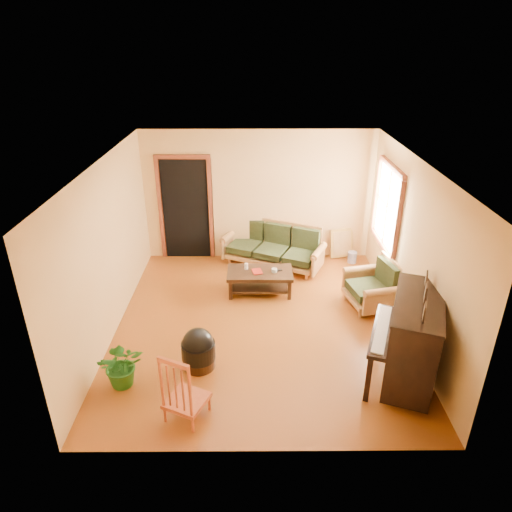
{
  "coord_description": "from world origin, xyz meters",
  "views": [
    {
      "loc": [
        -0.1,
        -6.11,
        4.15
      ],
      "look_at": [
        -0.06,
        0.2,
        1.1
      ],
      "focal_mm": 32.0,
      "sensor_mm": 36.0,
      "label": 1
    }
  ],
  "objects_px": {
    "sofa": "(273,246)",
    "armchair": "(371,284)",
    "piano": "(413,341)",
    "coffee_table": "(260,282)",
    "footstool": "(199,353)",
    "potted_plant": "(122,364)",
    "red_chair": "(185,385)",
    "ceramic_crock": "(352,257)"
  },
  "relations": [
    {
      "from": "sofa",
      "to": "piano",
      "type": "height_order",
      "value": "piano"
    },
    {
      "from": "armchair",
      "to": "sofa",
      "type": "bearing_deg",
      "value": 122.31
    },
    {
      "from": "sofa",
      "to": "red_chair",
      "type": "distance_m",
      "value": 4.19
    },
    {
      "from": "sofa",
      "to": "potted_plant",
      "type": "distance_m",
      "value": 4.03
    },
    {
      "from": "sofa",
      "to": "red_chair",
      "type": "height_order",
      "value": "red_chair"
    },
    {
      "from": "coffee_table",
      "to": "piano",
      "type": "height_order",
      "value": "piano"
    },
    {
      "from": "coffee_table",
      "to": "footstool",
      "type": "height_order",
      "value": "footstool"
    },
    {
      "from": "armchair",
      "to": "piano",
      "type": "bearing_deg",
      "value": -100.53
    },
    {
      "from": "coffee_table",
      "to": "armchair",
      "type": "distance_m",
      "value": 1.92
    },
    {
      "from": "armchair",
      "to": "ceramic_crock",
      "type": "distance_m",
      "value": 1.69
    },
    {
      "from": "footstool",
      "to": "red_chair",
      "type": "bearing_deg",
      "value": -92.65
    },
    {
      "from": "sofa",
      "to": "piano",
      "type": "xyz_separation_m",
      "value": [
        1.67,
        -3.38,
        0.19
      ]
    },
    {
      "from": "piano",
      "to": "footstool",
      "type": "distance_m",
      "value": 2.84
    },
    {
      "from": "piano",
      "to": "potted_plant",
      "type": "height_order",
      "value": "piano"
    },
    {
      "from": "armchair",
      "to": "footstool",
      "type": "height_order",
      "value": "armchair"
    },
    {
      "from": "footstool",
      "to": "sofa",
      "type": "bearing_deg",
      "value": 69.88
    },
    {
      "from": "armchair",
      "to": "footstool",
      "type": "distance_m",
      "value": 3.13
    },
    {
      "from": "armchair",
      "to": "red_chair",
      "type": "relative_size",
      "value": 0.89
    },
    {
      "from": "sofa",
      "to": "armchair",
      "type": "xyz_separation_m",
      "value": [
        1.58,
        -1.54,
        0.0
      ]
    },
    {
      "from": "coffee_table",
      "to": "footstool",
      "type": "relative_size",
      "value": 2.45
    },
    {
      "from": "piano",
      "to": "red_chair",
      "type": "distance_m",
      "value": 2.92
    },
    {
      "from": "sofa",
      "to": "footstool",
      "type": "height_order",
      "value": "sofa"
    },
    {
      "from": "sofa",
      "to": "piano",
      "type": "bearing_deg",
      "value": -39.03
    },
    {
      "from": "piano",
      "to": "footstool",
      "type": "relative_size",
      "value": 2.95
    },
    {
      "from": "red_chair",
      "to": "potted_plant",
      "type": "height_order",
      "value": "red_chair"
    },
    {
      "from": "piano",
      "to": "ceramic_crock",
      "type": "height_order",
      "value": "piano"
    },
    {
      "from": "ceramic_crock",
      "to": "piano",
      "type": "bearing_deg",
      "value": -89.22
    },
    {
      "from": "piano",
      "to": "red_chair",
      "type": "relative_size",
      "value": 1.44
    },
    {
      "from": "footstool",
      "to": "red_chair",
      "type": "height_order",
      "value": "red_chair"
    },
    {
      "from": "coffee_table",
      "to": "armchair",
      "type": "height_order",
      "value": "armchair"
    },
    {
      "from": "armchair",
      "to": "piano",
      "type": "height_order",
      "value": "piano"
    },
    {
      "from": "red_chair",
      "to": "potted_plant",
      "type": "distance_m",
      "value": 1.08
    },
    {
      "from": "piano",
      "to": "ceramic_crock",
      "type": "relative_size",
      "value": 6.09
    },
    {
      "from": "sofa",
      "to": "ceramic_crock",
      "type": "relative_size",
      "value": 8.66
    },
    {
      "from": "ceramic_crock",
      "to": "potted_plant",
      "type": "distance_m",
      "value": 5.15
    },
    {
      "from": "footstool",
      "to": "potted_plant",
      "type": "distance_m",
      "value": 1.02
    },
    {
      "from": "potted_plant",
      "to": "ceramic_crock",
      "type": "bearing_deg",
      "value": 43.95
    },
    {
      "from": "piano",
      "to": "potted_plant",
      "type": "distance_m",
      "value": 3.76
    },
    {
      "from": "coffee_table",
      "to": "piano",
      "type": "relative_size",
      "value": 0.83
    },
    {
      "from": "coffee_table",
      "to": "armchair",
      "type": "relative_size",
      "value": 1.35
    },
    {
      "from": "red_chair",
      "to": "potted_plant",
      "type": "relative_size",
      "value": 1.5
    },
    {
      "from": "sofa",
      "to": "coffee_table",
      "type": "distance_m",
      "value": 1.11
    }
  ]
}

